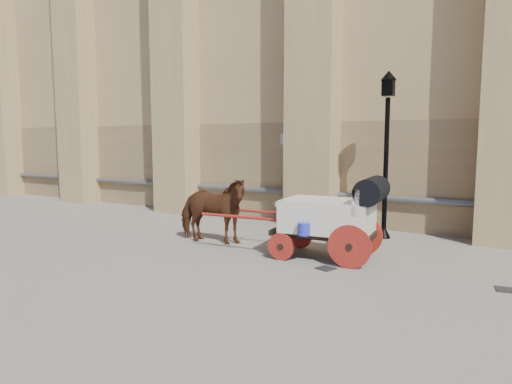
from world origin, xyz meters
The scene contains 6 objects.
ground centered at (0.00, 0.00, 0.00)m, with size 90.00×90.00×0.00m, color slate.
horse centered at (-2.16, 0.29, 0.80)m, with size 0.87×1.90×1.61m, color #552F15.
carriage centered at (0.88, 0.40, 0.94)m, with size 4.06×1.52×1.74m.
street_lamp centered at (1.26, 2.99, 2.23)m, with size 0.39×0.39×4.17m.
drain_grate_near centered at (1.03, -0.39, 0.01)m, with size 0.32×0.32×0.01m, color black.
drain_grate_far centered at (4.09, -0.06, 0.01)m, with size 0.32×0.32×0.01m, color black.
Camera 1 is at (4.21, -8.50, 2.50)m, focal length 32.00 mm.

